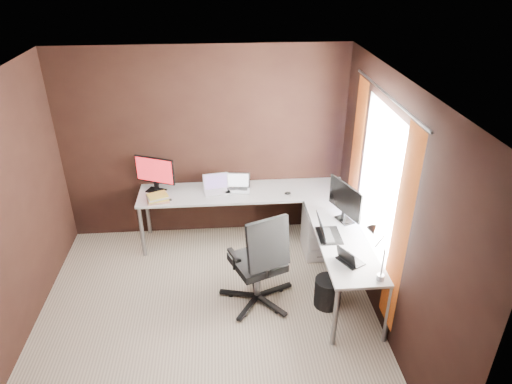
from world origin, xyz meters
TOP-DOWN VIEW (x-y plane):
  - room at (0.34, 0.07)m, footprint 3.60×3.60m
  - desk at (0.84, 1.04)m, footprint 2.65×2.25m
  - drawer_pedestal at (1.43, 1.15)m, footprint 0.42×0.50m
  - monitor_left at (-0.63, 1.60)m, footprint 0.50×0.25m
  - monitor_right at (1.56, 0.70)m, footprint 0.24×0.54m
  - laptop_white at (0.13, 1.53)m, footprint 0.35×0.28m
  - laptop_silver at (0.40, 1.55)m, footprint 0.33×0.25m
  - laptop_black_big at (1.30, 0.40)m, footprint 0.25×0.35m
  - laptop_black_small at (1.42, -0.07)m, footprint 0.28×0.31m
  - book_stack at (-0.58, 1.34)m, footprint 0.30×0.27m
  - mouse_left at (-0.45, 1.32)m, footprint 0.09×0.07m
  - mouse_corner at (1.02, 1.37)m, footprint 0.09×0.07m
  - desk_lamp at (1.59, -0.29)m, footprint 0.18×0.21m
  - office_chair at (0.57, 0.26)m, footprint 0.65×0.69m
  - wastebasket at (1.31, 0.16)m, footprint 0.37×0.37m

SIDE VIEW (x-z plane):
  - wastebasket at x=1.31m, z-range 0.00..0.33m
  - drawer_pedestal at x=1.43m, z-range 0.00..0.60m
  - office_chair at x=0.57m, z-range -0.24..0.91m
  - desk at x=0.84m, z-range 0.31..1.04m
  - mouse_left at x=-0.45m, z-range 0.73..0.76m
  - mouse_corner at x=1.02m, z-range 0.73..0.76m
  - laptop_black_small at x=1.42m, z-range 0.68..0.86m
  - book_stack at x=-0.58m, z-range 0.73..0.81m
  - laptop_silver at x=0.40m, z-range 0.67..0.88m
  - laptop_white at x=0.13m, z-range 0.67..0.89m
  - laptop_black_big at x=1.30m, z-range 0.67..0.90m
  - monitor_left at x=-0.63m, z-range 0.76..1.22m
  - monitor_right at x=1.56m, z-range 0.76..1.23m
  - desk_lamp at x=1.59m, z-range 0.80..1.34m
  - room at x=0.34m, z-range 0.03..2.53m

